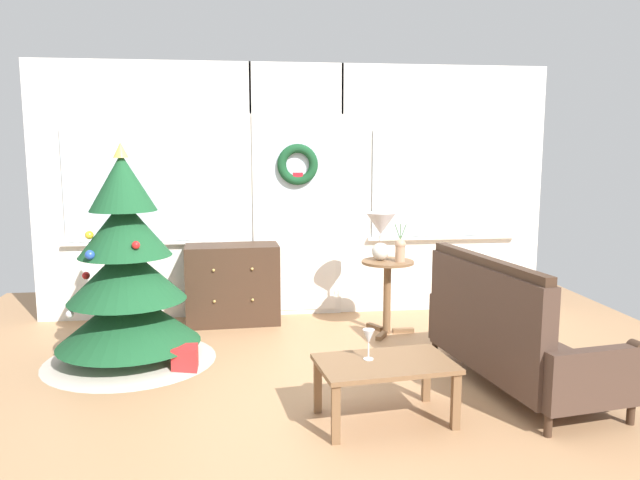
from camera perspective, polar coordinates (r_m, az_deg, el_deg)
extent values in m
plane|color=#AD7F56|center=(4.46, 0.22, -13.90)|extent=(6.76, 6.76, 0.00)
cube|color=white|center=(6.28, -16.23, 4.29)|extent=(2.15, 0.08, 2.55)
cube|color=white|center=(6.52, 11.35, 4.61)|extent=(2.15, 0.08, 2.55)
cube|color=white|center=(6.23, -2.23, 14.04)|extent=(0.94, 0.08, 0.50)
cube|color=silver|center=(6.20, -2.13, 2.26)|extent=(0.90, 0.05, 2.05)
cube|color=white|center=(6.26, -2.08, -3.00)|extent=(0.78, 0.02, 0.80)
cube|color=silver|center=(6.15, -2.13, 5.71)|extent=(0.78, 0.01, 1.10)
cube|color=silver|center=(6.21, -16.34, 4.94)|extent=(1.50, 0.01, 1.10)
cube|color=silver|center=(6.46, 11.53, 5.24)|extent=(1.50, 0.01, 1.10)
cube|color=silver|center=(6.26, -16.14, -0.27)|extent=(1.59, 0.06, 0.03)
cube|color=silver|center=(6.51, 11.41, 0.21)|extent=(1.59, 0.06, 0.03)
torus|color=#164424|center=(6.10, -2.11, 7.10)|extent=(0.41, 0.09, 0.41)
cube|color=red|center=(6.09, -2.09, 5.87)|extent=(0.10, 0.02, 0.10)
cylinder|color=#4C331E|center=(5.23, -17.41, -9.70)|extent=(0.10, 0.10, 0.20)
cone|color=beige|center=(5.24, -17.38, -10.22)|extent=(1.37, 1.37, 0.10)
cone|color=#194C28|center=(5.15, -17.54, -6.84)|extent=(1.13, 1.13, 0.45)
cone|color=#194C28|center=(5.07, -17.72, -2.93)|extent=(0.93, 0.93, 0.45)
cone|color=#194C28|center=(5.02, -17.90, 1.09)|extent=(0.72, 0.72, 0.45)
cone|color=#194C28|center=(4.99, -18.09, 5.19)|extent=(0.52, 0.52, 0.45)
cone|color=#E0BC4C|center=(4.98, -18.23, 8.04)|extent=(0.12, 0.12, 0.12)
sphere|color=red|center=(4.75, -16.91, -0.46)|extent=(0.06, 0.06, 0.06)
sphere|color=gold|center=(5.27, -22.35, -5.57)|extent=(0.05, 0.05, 0.05)
sphere|color=silver|center=(5.50, -20.32, -6.26)|extent=(0.05, 0.05, 0.05)
sphere|color=#264CB2|center=(5.18, -17.56, 4.76)|extent=(0.08, 0.08, 0.08)
sphere|color=red|center=(5.36, -21.12, -3.13)|extent=(0.06, 0.06, 0.06)
sphere|color=gold|center=(4.97, -20.85, 0.43)|extent=(0.07, 0.07, 0.07)
sphere|color=silver|center=(4.98, -22.45, -6.44)|extent=(0.06, 0.06, 0.06)
sphere|color=#264CB2|center=(4.81, -20.81, -1.31)|extent=(0.07, 0.07, 0.07)
cube|color=#3D281C|center=(6.02, -8.21, -4.13)|extent=(0.92, 0.46, 0.78)
sphere|color=tan|center=(5.77, -9.97, -2.81)|extent=(0.03, 0.03, 0.03)
sphere|color=tan|center=(5.78, -6.40, -2.72)|extent=(0.03, 0.03, 0.03)
sphere|color=tan|center=(5.83, -9.90, -5.70)|extent=(0.03, 0.03, 0.03)
sphere|color=tan|center=(5.84, -6.35, -5.61)|extent=(0.03, 0.03, 0.03)
cylinder|color=#3D281C|center=(4.38, 27.16, -14.29)|extent=(0.05, 0.05, 0.14)
cylinder|color=#3D281C|center=(5.49, 16.42, -9.12)|extent=(0.05, 0.05, 0.14)
cylinder|color=#3D281C|center=(4.02, 20.63, -15.97)|extent=(0.05, 0.05, 0.14)
cylinder|color=#3D281C|center=(5.20, 10.73, -9.90)|extent=(0.05, 0.05, 0.14)
cube|color=#473328|center=(4.70, 18.25, -10.42)|extent=(0.93, 1.53, 0.14)
cube|color=#473328|center=(4.43, 15.24, -6.29)|extent=(0.34, 1.43, 0.62)
cube|color=#3D281C|center=(4.36, 15.42, -1.97)|extent=(0.30, 1.40, 0.06)
cube|color=#473328|center=(4.09, 24.41, -11.84)|extent=(0.67, 0.19, 0.38)
cylinder|color=#3D281C|center=(4.23, 27.61, -8.97)|extent=(0.10, 0.10, 0.09)
cube|color=#473328|center=(5.28, 13.67, -6.78)|extent=(0.67, 0.19, 0.38)
cylinder|color=#3D281C|center=(5.38, 16.44, -4.72)|extent=(0.10, 0.10, 0.09)
cylinder|color=brown|center=(5.60, 6.37, -2.08)|extent=(0.48, 0.48, 0.02)
cylinder|color=brown|center=(5.68, 6.32, -5.49)|extent=(0.07, 0.07, 0.66)
cube|color=brown|center=(5.80, 7.82, -8.41)|extent=(0.20, 0.05, 0.04)
cube|color=brown|center=(5.87, 5.19, -8.14)|extent=(0.14, 0.20, 0.04)
cube|color=brown|center=(5.61, 5.79, -8.94)|extent=(0.14, 0.20, 0.04)
sphere|color=silver|center=(5.61, 5.70, -1.08)|extent=(0.16, 0.16, 0.16)
cylinder|color=silver|center=(5.59, 5.72, 0.22)|extent=(0.02, 0.02, 0.06)
cone|color=silver|center=(5.58, 5.74, 1.54)|extent=(0.28, 0.28, 0.20)
cylinder|color=tan|center=(5.55, 7.54, -1.23)|extent=(0.09, 0.09, 0.16)
sphere|color=tan|center=(5.54, 7.55, -0.41)|extent=(0.10, 0.10, 0.10)
cylinder|color=#4C7042|center=(5.52, 7.37, 0.61)|extent=(0.07, 0.01, 0.17)
cylinder|color=#4C7042|center=(5.53, 7.57, 0.61)|extent=(0.01, 0.01, 0.18)
cylinder|color=#4C7042|center=(5.53, 7.78, 0.62)|extent=(0.07, 0.01, 0.17)
cube|color=brown|center=(3.89, 6.13, -11.48)|extent=(0.90, 0.62, 0.03)
cube|color=brown|center=(3.66, 1.48, -16.04)|extent=(0.05, 0.05, 0.36)
cube|color=brown|center=(3.91, 12.63, -14.56)|extent=(0.05, 0.05, 0.36)
cube|color=brown|center=(4.05, -0.22, -13.53)|extent=(0.05, 0.05, 0.36)
cube|color=brown|center=(4.28, 9.95, -12.42)|extent=(0.05, 0.05, 0.36)
cylinder|color=silver|center=(3.91, 4.57, -11.07)|extent=(0.06, 0.06, 0.01)
cylinder|color=silver|center=(3.89, 4.57, -10.35)|extent=(0.01, 0.01, 0.10)
cone|color=silver|center=(3.86, 4.59, -9.02)|extent=(0.08, 0.08, 0.09)
cube|color=red|center=(4.90, -12.57, -10.81)|extent=(0.19, 0.17, 0.19)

